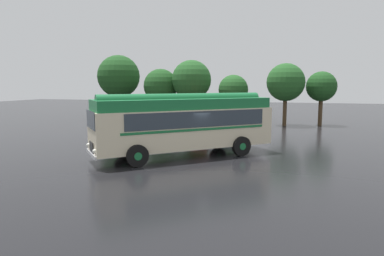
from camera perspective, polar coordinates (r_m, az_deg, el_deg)
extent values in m
plane|color=black|center=(19.25, -0.20, -4.63)|extent=(120.00, 120.00, 0.00)
cube|color=beige|center=(18.86, -1.26, 0.05)|extent=(9.12, 8.53, 2.10)
cube|color=#196B38|center=(18.74, -1.27, 4.08)|extent=(8.84, 8.25, 0.56)
cylinder|color=#196B38|center=(18.73, -1.27, 4.88)|extent=(7.48, 6.78, 0.60)
cube|color=#2D3842|center=(17.79, 1.31, 1.46)|extent=(5.99, 5.36, 0.84)
cube|color=#2D3842|center=(20.07, -1.98, 2.12)|extent=(5.99, 5.36, 0.84)
cube|color=#196B38|center=(17.81, 1.01, -0.28)|extent=(6.13, 5.49, 0.12)
cube|color=#196B38|center=(20.08, -2.24, 0.57)|extent=(6.13, 5.49, 0.12)
cube|color=#2D3842|center=(17.33, -16.54, 1.33)|extent=(1.49, 1.66, 0.88)
cube|color=black|center=(17.52, -16.39, -3.13)|extent=(0.64, 0.71, 0.56)
cube|color=silver|center=(17.57, -16.42, -4.19)|extent=(1.66, 1.84, 0.16)
sphere|color=white|center=(16.65, -15.91, -3.75)|extent=(0.22, 0.22, 0.22)
sphere|color=white|center=(18.40, -16.88, -2.75)|extent=(0.22, 0.22, 0.22)
cylinder|color=black|center=(16.75, -9.10, -4.61)|extent=(1.01, 0.94, 1.10)
cylinder|color=#196B38|center=(16.75, -9.10, -4.61)|extent=(0.50, 0.50, 0.39)
cylinder|color=black|center=(19.22, -11.34, -3.13)|extent=(1.01, 0.94, 1.10)
cylinder|color=#196B38|center=(19.22, -11.34, -3.13)|extent=(0.50, 0.50, 0.39)
cylinder|color=black|center=(19.30, 8.24, -3.01)|extent=(1.01, 0.94, 1.10)
cylinder|color=#196B38|center=(19.30, 8.24, -3.01)|extent=(0.50, 0.50, 0.39)
cylinder|color=black|center=(21.48, 4.36, -1.91)|extent=(1.01, 0.94, 1.10)
cylinder|color=#196B38|center=(21.48, 4.36, -1.91)|extent=(0.50, 0.50, 0.39)
cube|color=maroon|center=(30.44, 1.70, 1.05)|extent=(1.83, 4.25, 0.70)
cube|color=maroon|center=(30.52, 1.79, 2.33)|extent=(1.56, 2.23, 0.64)
cube|color=#2D3842|center=(30.32, 3.16, 2.29)|extent=(0.08, 1.93, 0.50)
cube|color=#2D3842|center=(30.73, 0.43, 2.37)|extent=(0.08, 1.93, 0.50)
cylinder|color=black|center=(29.00, 2.66, 0.04)|extent=(0.22, 0.65, 0.64)
cylinder|color=black|center=(29.50, -0.64, 0.17)|extent=(0.22, 0.65, 0.64)
cylinder|color=black|center=(31.50, 3.90, 0.61)|extent=(0.22, 0.65, 0.64)
cylinder|color=black|center=(31.97, 0.83, 0.72)|extent=(0.22, 0.65, 0.64)
cube|color=#4C5156|center=(29.63, 6.76, 0.83)|extent=(1.92, 4.28, 0.70)
cube|color=#4C5156|center=(29.71, 6.84, 2.15)|extent=(1.61, 2.26, 0.64)
cube|color=#2D3842|center=(29.56, 8.28, 2.10)|extent=(0.12, 1.93, 0.50)
cube|color=#2D3842|center=(29.88, 5.42, 2.20)|extent=(0.12, 1.93, 0.50)
cylinder|color=black|center=(28.23, 7.93, -0.22)|extent=(0.23, 0.65, 0.64)
cylinder|color=black|center=(28.62, 4.47, -0.07)|extent=(0.23, 0.65, 0.64)
cylinder|color=black|center=(30.77, 8.87, 0.38)|extent=(0.23, 0.65, 0.64)
cylinder|color=black|center=(31.13, 5.68, 0.51)|extent=(0.23, 0.65, 0.64)
cylinder|color=#4C3823|center=(40.09, -11.99, 3.66)|extent=(0.25, 0.25, 3.09)
sphere|color=#1E4C1E|center=(40.03, -12.12, 8.42)|extent=(4.76, 4.76, 4.76)
sphere|color=#1E4C1E|center=(39.73, -12.46, 8.80)|extent=(3.00, 3.00, 3.00)
cylinder|color=#4C3823|center=(37.69, -5.20, 3.04)|extent=(0.29, 0.29, 2.41)
sphere|color=#1E4C1E|center=(37.59, -5.25, 6.99)|extent=(3.70, 3.70, 3.70)
sphere|color=#1E4C1E|center=(37.24, -5.15, 7.27)|extent=(2.04, 2.04, 2.04)
cylinder|color=#4C3823|center=(36.59, -0.09, 3.31)|extent=(0.27, 0.27, 2.88)
sphere|color=#235623|center=(36.51, -0.10, 8.02)|extent=(4.17, 4.17, 4.17)
sphere|color=#235623|center=(36.96, -0.33, 8.41)|extent=(2.87, 2.87, 2.87)
cylinder|color=#4C3823|center=(35.90, 6.84, 2.71)|extent=(0.35, 0.35, 2.28)
sphere|color=#235623|center=(35.80, 6.90, 6.37)|extent=(3.06, 3.06, 3.06)
sphere|color=#235623|center=(35.78, 7.11, 6.64)|extent=(2.15, 2.15, 2.15)
cylinder|color=#4C3823|center=(34.30, 15.20, 2.74)|extent=(0.37, 0.37, 2.82)
sphere|color=#235623|center=(34.20, 15.35, 7.37)|extent=(3.62, 3.62, 3.62)
sphere|color=#235623|center=(33.84, 16.05, 7.44)|extent=(2.39, 2.39, 2.39)
cylinder|color=#4C3823|center=(35.42, 20.60, 2.57)|extent=(0.39, 0.39, 2.70)
sphere|color=#1E4C1E|center=(35.32, 20.77, 6.50)|extent=(2.88, 2.88, 2.88)
sphere|color=#1E4C1E|center=(35.11, 20.99, 6.45)|extent=(1.66, 1.66, 1.66)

